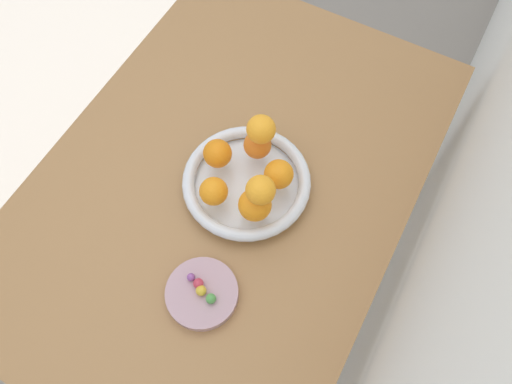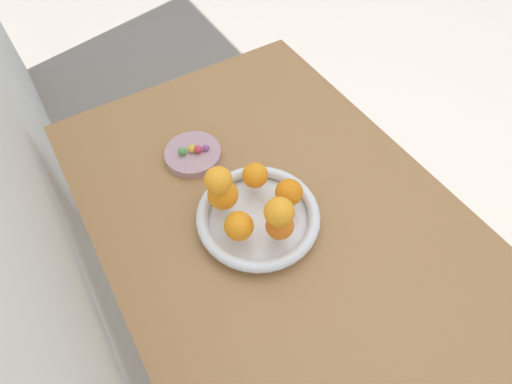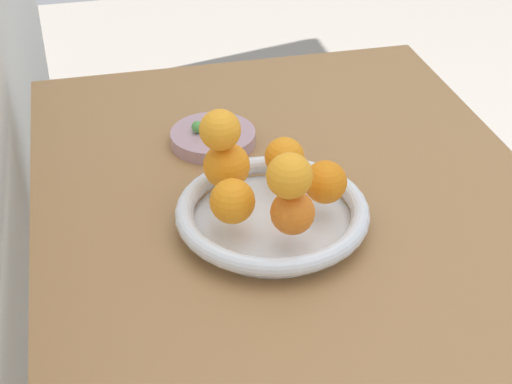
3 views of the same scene
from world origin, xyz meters
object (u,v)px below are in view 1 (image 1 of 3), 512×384
orange_5 (261,190)px  candy_ball_2 (201,291)px  dining_table (229,195)px  orange_3 (218,153)px  fruit_bowl (246,184)px  orange_0 (255,205)px  orange_4 (214,191)px  candy_ball_0 (191,277)px  candy_ball_1 (211,299)px  orange_2 (257,145)px  orange_1 (279,174)px  orange_6 (261,129)px  candy_dish (202,293)px  candy_ball_3 (198,283)px

orange_5 → candy_ball_2: bearing=-6.6°
dining_table → orange_3: 0.16m
fruit_bowl → candy_ball_2: (0.24, 0.04, 0.01)m
orange_0 → orange_5: orange_5 is taller
fruit_bowl → orange_0: 0.09m
orange_4 → orange_5: 0.12m
candy_ball_0 → candy_ball_1: 0.06m
orange_2 → candy_ball_0: orange_2 is taller
orange_3 → fruit_bowl: bearing=79.8°
orange_1 → candy_ball_2: size_ratio=2.96×
orange_4 → candy_ball_0: (0.16, 0.04, -0.04)m
fruit_bowl → orange_6: 0.13m
orange_0 → orange_2: 0.14m
fruit_bowl → orange_3: size_ratio=4.51×
orange_0 → orange_2: orange_0 is taller
dining_table → orange_1: orange_1 is taller
orange_2 → candy_dish: bearing=8.7°
dining_table → fruit_bowl: size_ratio=4.08×
orange_2 → candy_ball_0: 0.30m
candy_dish → orange_6: 0.34m
candy_dish → candy_ball_3: (-0.01, -0.01, 0.02)m
orange_5 → dining_table: bearing=-115.7°
dining_table → candy_ball_2: size_ratio=53.83×
orange_4 → candy_ball_1: size_ratio=2.92×
fruit_bowl → orange_0: (0.05, 0.05, 0.05)m
orange_2 → orange_6: orange_6 is taller
orange_0 → candy_ball_1: size_ratio=3.36×
fruit_bowl → orange_4: (0.07, -0.03, 0.05)m
candy_dish → orange_6: bearing=-172.5°
candy_dish → orange_0: size_ratio=2.11×
candy_ball_2 → candy_ball_3: bearing=-128.6°
candy_ball_2 → orange_0: bearing=175.9°
candy_ball_1 → dining_table: bearing=-156.0°
candy_ball_1 → candy_ball_2: (-0.00, -0.02, 0.00)m
orange_5 → orange_6: size_ratio=0.97×
fruit_bowl → candy_ball_1: bearing=14.3°
candy_dish → candy_ball_3: 0.03m
orange_4 → candy_ball_1: bearing=28.4°
candy_dish → candy_ball_2: size_ratio=6.82×
candy_ball_3 → orange_3: bearing=-158.1°
fruit_bowl → orange_3: 0.09m
dining_table → orange_1: 0.19m
dining_table → candy_ball_0: candy_ball_0 is taller
candy_ball_3 → candy_ball_1: bearing=69.1°
orange_5 → orange_6: 0.14m
dining_table → orange_2: size_ratio=18.84×
orange_1 → candy_ball_2: (0.27, -0.02, -0.04)m
dining_table → orange_6: (-0.07, 0.05, 0.22)m
orange_1 → candy_ball_0: 0.27m
orange_4 → candy_ball_1: (0.18, 0.10, -0.04)m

